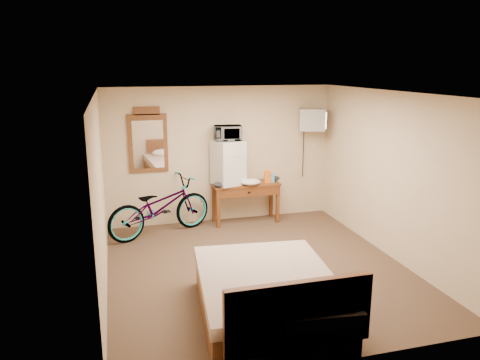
{
  "coord_description": "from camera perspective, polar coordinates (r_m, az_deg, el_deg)",
  "views": [
    {
      "loc": [
        -1.9,
        -5.98,
        2.86
      ],
      "look_at": [
        -0.06,
        0.75,
        1.14
      ],
      "focal_mm": 35.0,
      "sensor_mm": 36.0,
      "label": 1
    }
  ],
  "objects": [
    {
      "name": "room",
      "position": [
        6.47,
        2.24,
        -0.59
      ],
      "size": [
        4.6,
        4.64,
        2.5
      ],
      "color": "#433121",
      "rests_on": "ground"
    },
    {
      "name": "desk",
      "position": [
        8.6,
        0.76,
        -1.28
      ],
      "size": [
        1.23,
        0.49,
        0.75
      ],
      "color": "brown",
      "rests_on": "floor"
    },
    {
      "name": "mini_fridge",
      "position": [
        8.45,
        -1.45,
        2.16
      ],
      "size": [
        0.61,
        0.6,
        0.8
      ],
      "color": "silver",
      "rests_on": "desk"
    },
    {
      "name": "microwave",
      "position": [
        8.35,
        -1.47,
        5.75
      ],
      "size": [
        0.51,
        0.38,
        0.26
      ],
      "primitive_type": "imported",
      "rotation": [
        0.0,
        0.0,
        -0.12
      ],
      "color": "silver",
      "rests_on": "mini_fridge"
    },
    {
      "name": "snack_bag",
      "position": [
        8.61,
        3.37,
        0.41
      ],
      "size": [
        0.12,
        0.08,
        0.23
      ],
      "primitive_type": "cube",
      "rotation": [
        0.0,
        0.0,
        -0.07
      ],
      "color": "orange",
      "rests_on": "desk"
    },
    {
      "name": "blue_cup",
      "position": [
        8.68,
        3.95,
        0.26
      ],
      "size": [
        0.09,
        0.09,
        0.16
      ],
      "primitive_type": "cylinder",
      "color": "#47B1F1",
      "rests_on": "desk"
    },
    {
      "name": "cloth_cream",
      "position": [
        8.45,
        1.32,
        -0.24
      ],
      "size": [
        0.37,
        0.29,
        0.11
      ],
      "primitive_type": "ellipsoid",
      "color": "beige",
      "rests_on": "desk"
    },
    {
      "name": "cloth_dark_a",
      "position": [
        8.32,
        -2.5,
        -0.56
      ],
      "size": [
        0.25,
        0.18,
        0.09
      ],
      "primitive_type": "ellipsoid",
      "color": "black",
      "rests_on": "desk"
    },
    {
      "name": "cloth_dark_b",
      "position": [
        8.81,
        4.28,
        0.21
      ],
      "size": [
        0.19,
        0.15,
        0.08
      ],
      "primitive_type": "ellipsoid",
      "color": "black",
      "rests_on": "desk"
    },
    {
      "name": "crt_television",
      "position": [
        8.81,
        8.73,
        7.3
      ],
      "size": [
        0.55,
        0.63,
        0.4
      ],
      "color": "black",
      "rests_on": "room"
    },
    {
      "name": "wall_mirror",
      "position": [
        8.37,
        -11.16,
        4.71
      ],
      "size": [
        0.68,
        0.04,
        1.15
      ],
      "color": "brown",
      "rests_on": "room"
    },
    {
      "name": "bicycle",
      "position": [
        8.14,
        -9.74,
        -3.24
      ],
      "size": [
        2.01,
        1.31,
        1.0
      ],
      "primitive_type": "imported",
      "rotation": [
        0.0,
        0.0,
        1.94
      ],
      "color": "black",
      "rests_on": "floor"
    },
    {
      "name": "bed",
      "position": [
        5.51,
        3.54,
        -13.97
      ],
      "size": [
        1.72,
        2.16,
        0.9
      ],
      "color": "brown",
      "rests_on": "floor"
    }
  ]
}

